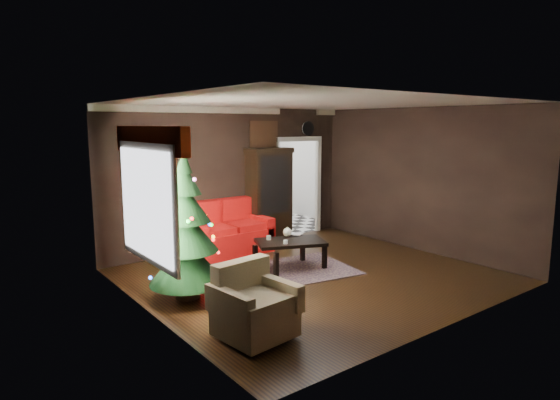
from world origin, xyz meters
TOP-DOWN VIEW (x-y plane):
  - floor at (0.00, 0.00)m, footprint 5.50×5.50m
  - ceiling at (0.00, 0.00)m, footprint 5.50×5.50m
  - wall_back at (0.00, 2.50)m, footprint 5.50×0.00m
  - wall_front at (0.00, -2.50)m, footprint 5.50×0.00m
  - wall_left at (-2.75, 0.00)m, footprint 0.00×5.50m
  - wall_right at (2.75, 0.00)m, footprint 0.00×5.50m
  - doorway at (1.70, 2.50)m, footprint 1.10×0.10m
  - left_window at (-2.71, 0.20)m, footprint 0.05×1.60m
  - valance at (-2.63, 0.20)m, footprint 0.12×2.10m
  - kitchen_floor at (1.70, 4.00)m, footprint 3.00×3.00m
  - kitchen_window at (1.70, 5.45)m, footprint 0.70×0.06m
  - rug at (-0.11, 0.42)m, footprint 2.27×1.81m
  - loveseat at (-0.40, 2.05)m, footprint 1.70×0.90m
  - curio_cabinet at (0.75, 2.27)m, footprint 0.90×0.45m
  - floor_lamp at (-1.63, 1.96)m, footprint 0.25×0.25m
  - christmas_tree at (-2.13, 0.27)m, footprint 1.08×1.08m
  - armchair at (-2.07, -1.35)m, footprint 0.89×0.89m
  - coffee_table at (-0.12, 0.46)m, footprint 1.31×1.07m
  - teapot at (0.02, 0.71)m, footprint 0.23×0.23m
  - cup_a at (-0.37, 0.73)m, footprint 0.10×0.10m
  - cup_b at (-0.32, 0.33)m, footprint 0.08×0.08m
  - book at (0.16, 0.72)m, footprint 0.16×0.08m
  - wall_clock at (1.95, 2.45)m, footprint 0.32×0.32m
  - painting at (0.75, 2.46)m, footprint 0.62×0.05m
  - kitchen_counter at (1.70, 5.20)m, footprint 1.80×0.60m
  - kitchen_table at (1.40, 3.70)m, footprint 0.70×0.70m

SIDE VIEW (x-z plane):
  - floor at x=0.00m, z-range 0.00..0.00m
  - kitchen_floor at x=1.70m, z-range 0.00..0.00m
  - rug at x=-0.11m, z-range 0.00..0.01m
  - coffee_table at x=-0.12m, z-range 0.01..0.52m
  - kitchen_table at x=1.40m, z-range 0.00..0.75m
  - kitchen_counter at x=1.70m, z-range 0.00..0.90m
  - armchair at x=-2.07m, z-range 0.05..0.87m
  - loveseat at x=-0.40m, z-range 0.00..1.00m
  - cup_b at x=-0.32m, z-range 0.52..0.59m
  - cup_a at x=-0.37m, z-range 0.52..0.59m
  - teapot at x=0.02m, z-range 0.52..0.69m
  - book at x=0.16m, z-range 0.52..0.75m
  - floor_lamp at x=-1.63m, z-range 0.12..1.54m
  - curio_cabinet at x=0.75m, z-range 0.00..1.90m
  - doorway at x=1.70m, z-range 0.00..2.10m
  - christmas_tree at x=-2.13m, z-range 0.03..2.07m
  - wall_back at x=0.00m, z-range -1.35..4.15m
  - wall_front at x=0.00m, z-range -1.35..4.15m
  - wall_left at x=-2.75m, z-range -1.35..4.15m
  - wall_right at x=2.75m, z-range -1.35..4.15m
  - left_window at x=-2.71m, z-range 0.75..2.15m
  - kitchen_window at x=1.70m, z-range 1.35..2.05m
  - painting at x=0.75m, z-range 1.99..2.51m
  - valance at x=-2.63m, z-range 2.10..2.44m
  - wall_clock at x=1.95m, z-range 2.35..2.41m
  - ceiling at x=0.00m, z-range 2.80..2.80m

